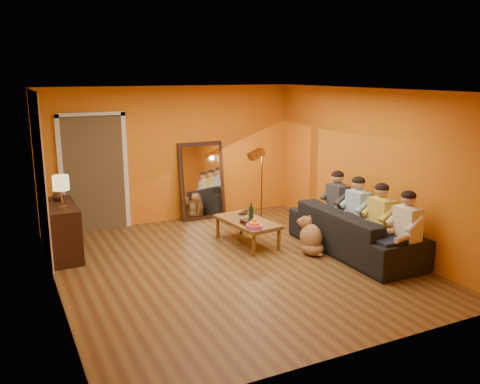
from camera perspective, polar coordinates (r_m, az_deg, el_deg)
name	(u,v)px	position (r m, az deg, el deg)	size (l,w,h in m)	color
room_shell	(223,177)	(7.69, -1.92, 1.71)	(5.00, 5.50, 2.60)	brown
white_accent	(40,175)	(8.42, -21.57, 1.80)	(0.02, 1.90, 2.58)	white
doorway_recess	(93,173)	(9.64, -16.18, 2.05)	(1.06, 0.30, 2.10)	#3F2D19
door_jamb_left	(61,177)	(9.45, -19.45, 1.59)	(0.08, 0.06, 2.20)	white
door_jamb_right	(126,172)	(9.63, -12.72, 2.24)	(0.08, 0.06, 2.20)	white
door_header	(90,115)	(9.38, -16.47, 8.34)	(1.22, 0.06, 0.08)	white
mirror_frame	(202,180)	(10.05, -4.30, 1.30)	(0.92, 0.06, 1.52)	black
mirror_glass	(203,181)	(10.01, -4.22, 1.26)	(0.78, 0.02, 1.36)	white
sideboard	(63,230)	(8.46, -19.30, -4.09)	(0.44, 1.18, 0.85)	black
table_lamp	(62,192)	(8.00, -19.40, -0.03)	(0.24, 0.24, 0.51)	beige
sofa	(354,231)	(8.38, 12.73, -4.28)	(0.96, 2.46, 0.72)	black
coffee_table	(247,232)	(8.61, 0.81, -4.52)	(0.62, 1.22, 0.42)	brown
floor_lamp	(262,189)	(9.49, 2.44, 0.36)	(0.30, 0.24, 1.44)	#BE7A37
dog	(311,235)	(8.20, 7.98, -4.80)	(0.34, 0.53, 0.63)	#946843
person_far_left	(407,232)	(7.68, 18.23, -4.30)	(0.70, 0.44, 1.22)	silver
person_mid_left	(381,222)	(8.06, 15.53, -3.28)	(0.70, 0.44, 1.22)	#D8CC48
person_mid_right	(358,213)	(8.46, 13.08, -2.36)	(0.70, 0.44, 1.22)	#93C5E4
person_far_right	(337,206)	(8.88, 10.86, -1.51)	(0.70, 0.44, 1.22)	#343439
fruit_bowl	(254,223)	(8.10, 1.62, -3.53)	(0.26, 0.26, 0.16)	#C94796
wine_bottle	(251,212)	(8.48, 1.27, -2.22)	(0.07, 0.07, 0.31)	black
tumbler	(250,215)	(8.69, 1.16, -2.59)	(0.10, 0.10, 0.09)	#B27F3F
laptop	(247,213)	(8.92, 0.83, -2.38)	(0.31, 0.20, 0.02)	black
book_lower	(243,224)	(8.30, 0.32, -3.61)	(0.18, 0.25, 0.02)	black
book_mid	(243,222)	(8.30, 0.35, -3.44)	(0.20, 0.27, 0.02)	#AB132C
book_upper	(243,222)	(8.27, 0.35, -3.34)	(0.17, 0.23, 0.02)	black
vase	(58,195)	(8.57, -19.77, -0.28)	(0.19, 0.19, 0.20)	black
flowers	(57,180)	(8.52, -19.90, 1.23)	(0.17, 0.17, 0.42)	#AB132C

